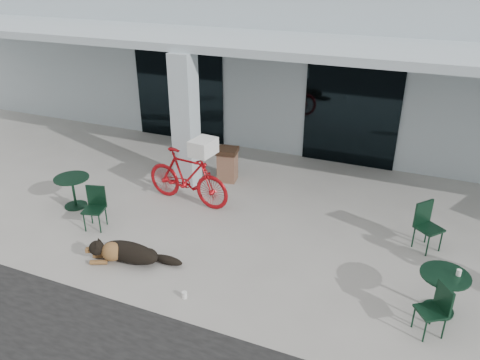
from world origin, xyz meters
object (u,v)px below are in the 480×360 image
at_px(cafe_chair_far_b, 431,311).
at_px(trash_receptacle, 227,165).
at_px(cafe_table_near, 74,192).
at_px(cafe_table_far, 441,293).
at_px(dog, 130,251).
at_px(bicycle, 187,177).
at_px(cafe_chair_near, 94,209).
at_px(cafe_chair_far_a, 429,228).

xyz_separation_m(cafe_chair_far_b, trash_receptacle, (-4.82, 3.60, 0.01)).
height_order(cafe_table_near, cafe_table_far, cafe_table_near).
bearing_deg(cafe_chair_far_b, cafe_table_near, -133.25).
distance_m(dog, cafe_table_near, 2.66).
height_order(bicycle, dog, bicycle).
relative_size(cafe_chair_near, cafe_chair_far_a, 0.94).
bearing_deg(cafe_chair_near, dog, -42.43).
height_order(cafe_chair_near, cafe_table_far, cafe_chair_near).
relative_size(bicycle, cafe_chair_near, 2.38).
distance_m(cafe_chair_far_b, trash_receptacle, 6.02).
height_order(bicycle, trash_receptacle, bicycle).
height_order(bicycle, cafe_table_far, bicycle).
xyz_separation_m(dog, cafe_table_near, (-2.34, 1.27, 0.13)).
xyz_separation_m(bicycle, cafe_table_far, (5.29, -1.64, -0.28)).
distance_m(cafe_table_near, cafe_chair_far_a, 7.32).
bearing_deg(cafe_chair_far_a, bicycle, 130.44).
relative_size(bicycle, cafe_table_near, 2.77).
bearing_deg(cafe_table_far, cafe_chair_far_a, 99.20).
xyz_separation_m(bicycle, cafe_chair_far_a, (5.01, 0.09, -0.16)).
distance_m(cafe_table_far, cafe_chair_far_b, 0.59).
distance_m(cafe_table_near, cafe_table_far, 7.51).
bearing_deg(cafe_table_near, cafe_chair_far_a, 9.70).
bearing_deg(cafe_table_near, trash_receptacle, 44.97).
relative_size(cafe_table_near, cafe_chair_near, 0.86).
height_order(cafe_chair_near, cafe_chair_far_b, cafe_chair_near).
bearing_deg(trash_receptacle, cafe_chair_near, -116.11).
bearing_deg(trash_receptacle, cafe_table_far, -31.45).
bearing_deg(cafe_chair_far_a, dog, 156.53).
bearing_deg(cafe_table_near, cafe_table_far, -3.81).
bearing_deg(dog, cafe_chair_far_a, 3.37).
bearing_deg(cafe_chair_near, cafe_table_far, -13.97).
height_order(dog, trash_receptacle, trash_receptacle).
xyz_separation_m(bicycle, cafe_chair_near, (-1.19, -1.71, -0.19)).
bearing_deg(cafe_table_far, cafe_chair_near, -179.38).
distance_m(bicycle, trash_receptacle, 1.45).
bearing_deg(cafe_table_near, dog, -28.48).
bearing_deg(dog, cafe_table_far, -15.30).
xyz_separation_m(cafe_table_far, cafe_chair_far_a, (-0.28, 1.73, 0.12)).
height_order(dog, cafe_chair_far_b, cafe_chair_far_b).
height_order(cafe_table_near, trash_receptacle, trash_receptacle).
distance_m(cafe_table_near, trash_receptacle, 3.58).
xyz_separation_m(bicycle, cafe_chair_far_b, (5.16, -2.21, -0.21)).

